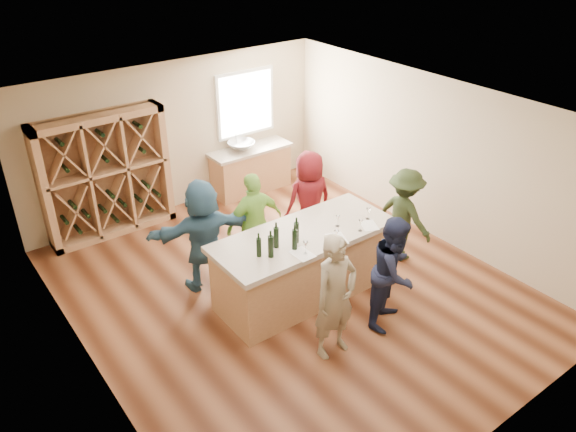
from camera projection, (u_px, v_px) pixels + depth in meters
floor at (291, 291)px, 8.66m from camera, size 6.00×7.00×0.10m
ceiling at (291, 110)px, 7.25m from camera, size 6.00×7.00×0.10m
wall_back at (176, 136)px, 10.43m from camera, size 6.00×0.10×2.80m
wall_front at (510, 347)px, 5.47m from camera, size 6.00×0.10×2.80m
wall_left at (76, 285)px, 6.36m from camera, size 0.10×7.00×2.80m
wall_right at (434, 157)px, 9.55m from camera, size 0.10×7.00×2.80m
window_frame at (245, 103)px, 10.99m from camera, size 1.30×0.06×1.30m
window_pane at (246, 104)px, 10.97m from camera, size 1.18×0.01×1.18m
wine_rack at (106, 176)px, 9.60m from camera, size 2.20×0.45×2.20m
back_counter_base at (251, 171)px, 11.40m from camera, size 1.60×0.58×0.86m
back_counter_top at (250, 150)px, 11.17m from camera, size 1.70×0.62×0.06m
sink at (241, 146)px, 11.01m from camera, size 0.54×0.54×0.19m
faucet at (236, 141)px, 11.10m from camera, size 0.02×0.02×0.30m
tasting_counter_base at (304, 267)px, 8.26m from camera, size 2.60×1.00×1.00m
tasting_counter_top at (304, 235)px, 8.00m from camera, size 2.72×1.12×0.08m
wine_bottle_a at (259, 247)px, 7.39m from camera, size 0.08×0.08×0.27m
wine_bottle_b at (271, 247)px, 7.37m from camera, size 0.09×0.09×0.31m
wine_bottle_c at (276, 238)px, 7.58m from camera, size 0.09×0.09×0.30m
wine_bottle_d at (295, 240)px, 7.54m from camera, size 0.09×0.09×0.30m
wine_bottle_e at (296, 233)px, 7.69m from camera, size 0.10×0.10×0.30m
wine_glass_a at (305, 248)px, 7.46m from camera, size 0.10×0.10×0.19m
wine_glass_b at (336, 236)px, 7.72m from camera, size 0.09×0.09×0.18m
wine_glass_c at (360, 226)px, 7.99m from camera, size 0.07×0.07×0.17m
wine_glass_d at (338, 221)px, 8.11m from camera, size 0.07×0.07×0.16m
wine_glass_e at (368, 214)px, 8.29m from camera, size 0.09×0.09×0.18m
tasting_menu_a at (302, 254)px, 7.50m from camera, size 0.24×0.33×0.00m
tasting_menu_b at (337, 239)px, 7.84m from camera, size 0.35×0.40×0.00m
tasting_menu_c at (369, 225)px, 8.16m from camera, size 0.33×0.37×0.00m
person_near_left at (335, 297)px, 7.02m from camera, size 0.64×0.47×1.75m
person_near_right at (394, 272)px, 7.59m from camera, size 0.91×0.74×1.65m
person_server at (404, 215)px, 9.03m from camera, size 0.54×1.05×1.58m
person_far_mid at (255, 223)px, 8.73m from camera, size 0.99×0.52×1.67m
person_far_right at (309, 200)px, 9.34m from camera, size 0.91×0.66×1.71m
person_far_left at (204, 235)px, 8.31m from camera, size 1.73×0.92×1.77m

